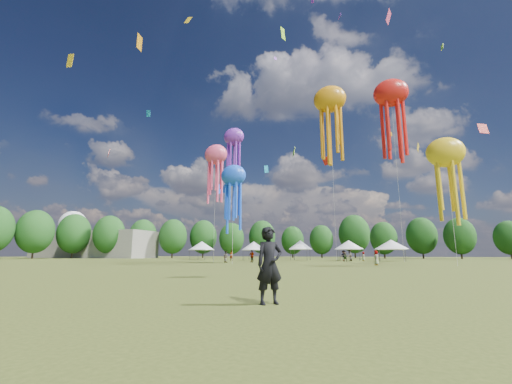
% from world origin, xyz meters
% --- Properties ---
extents(ground, '(300.00, 300.00, 0.00)m').
position_xyz_m(ground, '(0.00, 0.00, 0.00)').
color(ground, '#384416').
rests_on(ground, ground).
extents(observer_main, '(0.81, 0.80, 1.88)m').
position_xyz_m(observer_main, '(8.50, -1.06, 0.94)').
color(observer_main, black).
rests_on(observer_main, ground).
extents(spectator_near, '(1.00, 0.95, 1.63)m').
position_xyz_m(spectator_near, '(-8.76, 33.73, 0.81)').
color(spectator_near, gray).
rests_on(spectator_near, ground).
extents(spectators_far, '(24.93, 25.50, 1.90)m').
position_xyz_m(spectators_far, '(3.62, 47.76, 0.89)').
color(spectators_far, gray).
rests_on(spectators_far, ground).
extents(festival_tents, '(41.62, 11.03, 3.88)m').
position_xyz_m(festival_tents, '(-2.37, 54.39, 2.88)').
color(festival_tents, '#47474C').
rests_on(festival_tents, ground).
extents(show_kites, '(37.06, 22.01, 29.35)m').
position_xyz_m(show_kites, '(5.06, 41.27, 20.26)').
color(show_kites, '#EE4672').
rests_on(show_kites, ground).
extents(small_kites, '(65.23, 54.84, 44.83)m').
position_xyz_m(small_kites, '(-0.70, 43.70, 30.10)').
color(small_kites, '#EE4672').
rests_on(small_kites, ground).
extents(treeline, '(201.57, 95.24, 13.43)m').
position_xyz_m(treeline, '(-3.87, 62.51, 6.54)').
color(treeline, '#38281C').
rests_on(treeline, ground).
extents(hangar, '(40.00, 12.00, 8.00)m').
position_xyz_m(hangar, '(-72.00, 72.00, 4.00)').
color(hangar, gray).
rests_on(hangar, ground).
extents(radome, '(9.00, 9.00, 16.00)m').
position_xyz_m(radome, '(-88.00, 78.00, 9.99)').
color(radome, white).
rests_on(radome, ground).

